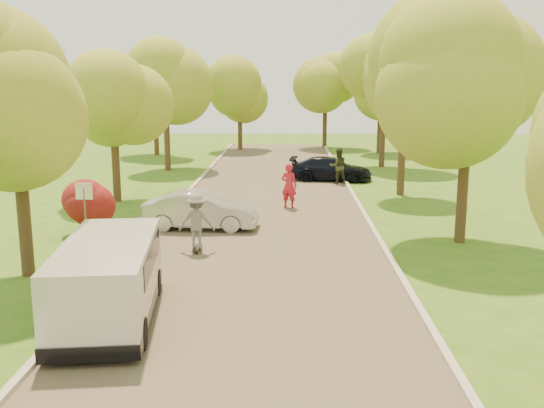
# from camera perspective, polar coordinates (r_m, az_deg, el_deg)

# --- Properties ---
(ground) EXTENTS (100.00, 100.00, 0.00)m
(ground) POSITION_cam_1_polar(r_m,az_deg,el_deg) (16.28, -1.66, -7.98)
(ground) COLOR #2F6518
(ground) RESTS_ON ground
(road) EXTENTS (8.00, 60.00, 0.01)m
(road) POSITION_cam_1_polar(r_m,az_deg,el_deg) (23.96, -0.63, -1.62)
(road) COLOR #4C4438
(road) RESTS_ON ground
(curb_left) EXTENTS (0.18, 60.00, 0.12)m
(curb_left) POSITION_cam_1_polar(r_m,az_deg,el_deg) (24.43, -10.17, -1.41)
(curb_left) COLOR #B2AD9E
(curb_left) RESTS_ON ground
(curb_right) EXTENTS (0.18, 60.00, 0.12)m
(curb_right) POSITION_cam_1_polar(r_m,az_deg,el_deg) (24.15, 9.02, -1.53)
(curb_right) COLOR #B2AD9E
(curb_right) RESTS_ON ground
(street_sign) EXTENTS (0.55, 0.06, 2.17)m
(street_sign) POSITION_cam_1_polar(r_m,az_deg,el_deg) (20.80, -17.24, 0.25)
(street_sign) COLOR #59595E
(street_sign) RESTS_ON ground
(red_shrub) EXTENTS (1.70, 1.70, 1.95)m
(red_shrub) POSITION_cam_1_polar(r_m,az_deg,el_deg) (22.44, -17.17, -0.17)
(red_shrub) COLOR #382619
(red_shrub) RESTS_ON ground
(tree_l_mida) EXTENTS (4.71, 4.60, 7.39)m
(tree_l_mida) POSITION_cam_1_polar(r_m,az_deg,el_deg) (17.83, -22.54, 9.82)
(tree_l_mida) COLOR #382619
(tree_l_mida) RESTS_ON ground
(tree_l_midb) EXTENTS (4.30, 4.20, 6.62)m
(tree_l_midb) POSITION_cam_1_polar(r_m,az_deg,el_deg) (28.40, -14.41, 9.39)
(tree_l_midb) COLOR #382619
(tree_l_midb) RESTS_ON ground
(tree_l_far) EXTENTS (4.92, 4.80, 7.79)m
(tree_l_far) POSITION_cam_1_polar(r_m,az_deg,el_deg) (38.03, -9.72, 11.32)
(tree_l_far) COLOR #382619
(tree_l_far) RESTS_ON ground
(tree_r_mida) EXTENTS (5.13, 5.00, 7.95)m
(tree_r_mida) POSITION_cam_1_polar(r_m,az_deg,el_deg) (21.25, 18.69, 11.18)
(tree_r_mida) COLOR #382619
(tree_r_mida) RESTS_ON ground
(tree_r_midb) EXTENTS (4.51, 4.40, 7.01)m
(tree_r_midb) POSITION_cam_1_polar(r_m,az_deg,el_deg) (29.89, 12.72, 10.11)
(tree_r_midb) COLOR #382619
(tree_r_midb) RESTS_ON ground
(tree_r_far) EXTENTS (5.33, 5.20, 8.34)m
(tree_r_far) POSITION_cam_1_polar(r_m,az_deg,el_deg) (39.85, 10.89, 11.80)
(tree_r_far) COLOR #382619
(tree_r_far) RESTS_ON ground
(tree_bg_a) EXTENTS (5.12, 5.00, 7.72)m
(tree_bg_a) POSITION_cam_1_polar(r_m,az_deg,el_deg) (46.35, -10.74, 11.08)
(tree_bg_a) COLOR #382619
(tree_bg_a) RESTS_ON ground
(tree_bg_b) EXTENTS (5.12, 5.00, 7.95)m
(tree_bg_b) POSITION_cam_1_polar(r_m,az_deg,el_deg) (47.90, 10.51, 11.36)
(tree_bg_b) COLOR #382619
(tree_bg_b) RESTS_ON ground
(tree_bg_c) EXTENTS (4.92, 4.80, 7.33)m
(tree_bg_c) POSITION_cam_1_polar(r_m,az_deg,el_deg) (49.47, -2.82, 10.92)
(tree_bg_c) COLOR #382619
(tree_bg_c) RESTS_ON ground
(tree_bg_d) EXTENTS (5.12, 5.00, 7.72)m
(tree_bg_d) POSITION_cam_1_polar(r_m,az_deg,el_deg) (51.44, 5.31, 11.23)
(tree_bg_d) COLOR #382619
(tree_bg_d) RESTS_ON ground
(minivan) EXTENTS (2.55, 5.20, 1.86)m
(minivan) POSITION_cam_1_polar(r_m,az_deg,el_deg) (14.42, -15.09, -6.83)
(minivan) COLOR silver
(minivan) RESTS_ON ground
(silver_sedan) EXTENTS (4.33, 1.68, 1.41)m
(silver_sedan) POSITION_cam_1_polar(r_m,az_deg,el_deg) (22.75, -6.73, -0.60)
(silver_sedan) COLOR #ADACB1
(silver_sedan) RESTS_ON ground
(dark_sedan) EXTENTS (4.74, 2.41, 1.32)m
(dark_sedan) POSITION_cam_1_polar(r_m,az_deg,el_deg) (34.01, 5.57, 3.32)
(dark_sedan) COLOR black
(dark_sedan) RESTS_ON ground
(longboard) EXTENTS (0.29, 0.92, 0.11)m
(longboard) POSITION_cam_1_polar(r_m,az_deg,el_deg) (19.87, -7.05, -4.16)
(longboard) COLOR black
(longboard) RESTS_ON ground
(skateboarder) EXTENTS (1.18, 0.71, 1.78)m
(skateboarder) POSITION_cam_1_polar(r_m,az_deg,el_deg) (19.65, -7.12, -1.61)
(skateboarder) COLOR slate
(skateboarder) RESTS_ON longboard
(person_striped) EXTENTS (0.85, 0.72, 1.97)m
(person_striped) POSITION_cam_1_polar(r_m,az_deg,el_deg) (26.32, 1.61, 1.73)
(person_striped) COLOR #B31A2D
(person_striped) RESTS_ON ground
(person_olive) EXTENTS (1.08, 0.91, 1.95)m
(person_olive) POSITION_cam_1_polar(r_m,az_deg,el_deg) (32.80, 6.24, 3.56)
(person_olive) COLOR #2A311D
(person_olive) RESTS_ON ground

